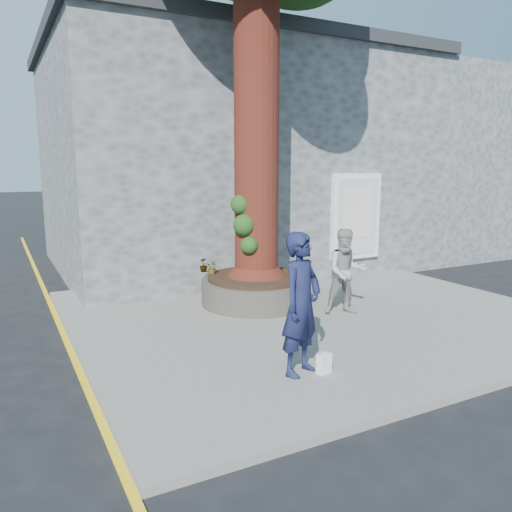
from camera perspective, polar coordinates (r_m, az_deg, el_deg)
name	(u,v)px	position (r m, az deg, el deg)	size (l,w,h in m)	color
ground	(269,343)	(8.61, 1.54, -9.97)	(120.00, 120.00, 0.00)	black
pavement	(310,313)	(10.15, 6.22, -6.52)	(9.00, 8.00, 0.12)	slate
yellow_line	(72,355)	(8.63, -20.27, -10.55)	(0.10, 30.00, 0.01)	yellow
stone_shop	(227,160)	(15.64, -3.34, 10.85)	(10.30, 8.30, 6.30)	#515256
neighbour_shop	(418,166)	(20.30, 18.02, 9.77)	(6.00, 8.00, 6.00)	#515256
planter	(256,289)	(10.54, 0.04, -3.85)	(2.30, 2.30, 0.60)	black
man	(301,304)	(6.87, 5.19, -5.48)	(0.72, 0.48, 1.99)	#15193B
woman	(346,272)	(9.83, 10.26, -1.77)	(0.81, 0.63, 1.67)	#9A9793
shopping_bag	(324,364)	(7.17, 7.79, -12.08)	(0.20, 0.12, 0.28)	white
plant_a	(267,258)	(11.50, 1.23, -0.25)	(0.17, 0.12, 0.33)	gray
plant_b	(255,257)	(11.35, -0.09, -0.09)	(0.25, 0.24, 0.45)	gray
plant_c	(203,265)	(10.85, -6.03, -1.01)	(0.17, 0.17, 0.30)	gray
plant_d	(213,267)	(10.63, -4.99, -1.27)	(0.26, 0.23, 0.29)	gray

